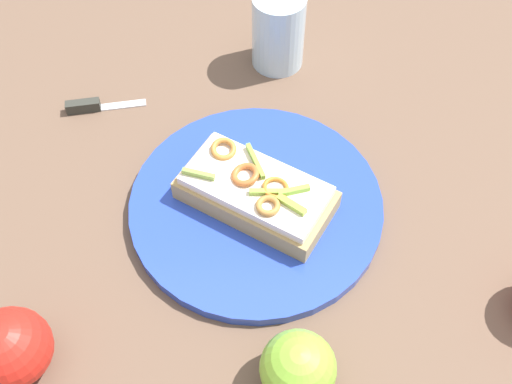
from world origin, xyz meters
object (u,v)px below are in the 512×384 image
(sandwich, at_px, (256,192))
(apple_0, at_px, (11,348))
(plate, at_px, (256,205))
(apple_1, at_px, (298,368))
(drinking_glass, at_px, (278,31))
(knife, at_px, (93,106))

(sandwich, distance_m, apple_0, 0.31)
(plate, relative_size, apple_0, 3.71)
(apple_1, bearing_deg, drinking_glass, 89.87)
(apple_1, relative_size, knife, 0.71)
(apple_1, distance_m, drinking_glass, 0.47)
(plate, relative_size, sandwich, 1.52)
(plate, xyz_separation_m, apple_1, (0.04, -0.21, 0.03))
(sandwich, height_order, drinking_glass, drinking_glass)
(sandwich, xyz_separation_m, apple_1, (0.04, -0.21, 0.00))
(apple_0, relative_size, drinking_glass, 0.74)
(apple_1, bearing_deg, plate, 99.59)
(apple_1, bearing_deg, sandwich, 99.62)
(plate, bearing_deg, drinking_glass, 81.92)
(plate, xyz_separation_m, knife, (-0.22, 0.17, -0.00))
(knife, bearing_deg, drinking_glass, 11.18)
(sandwich, xyz_separation_m, apple_0, (-0.25, -0.19, 0.01))
(sandwich, distance_m, knife, 0.28)
(plate, distance_m, apple_1, 0.22)
(drinking_glass, xyz_separation_m, knife, (-0.26, -0.09, -0.05))
(plate, height_order, sandwich, sandwich)
(sandwich, height_order, apple_1, apple_1)
(sandwich, bearing_deg, apple_0, 68.91)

